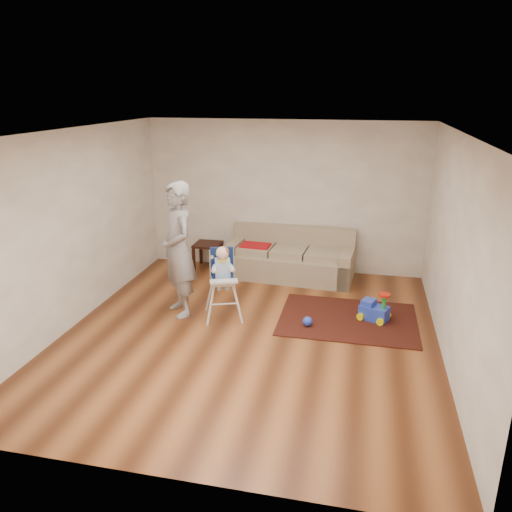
% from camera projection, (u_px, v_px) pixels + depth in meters
% --- Properties ---
extents(ground, '(5.50, 5.50, 0.00)m').
position_uv_depth(ground, '(250.00, 334.00, 6.83)').
color(ground, '#4D2511').
rests_on(ground, ground).
extents(room_envelope, '(5.04, 5.52, 2.72)m').
position_uv_depth(room_envelope, '(258.00, 192.00, 6.72)').
color(room_envelope, beige).
rests_on(room_envelope, ground).
extents(sofa, '(2.28, 1.06, 0.86)m').
position_uv_depth(sofa, '(289.00, 254.00, 8.78)').
color(sofa, gray).
rests_on(sofa, ground).
extents(side_table, '(0.48, 0.48, 0.48)m').
position_uv_depth(side_table, '(208.00, 256.00, 9.30)').
color(side_table, black).
rests_on(side_table, ground).
extents(area_rug, '(1.96, 1.47, 0.02)m').
position_uv_depth(area_rug, '(348.00, 319.00, 7.26)').
color(area_rug, black).
rests_on(area_rug, ground).
extents(ride_on_toy, '(0.47, 0.41, 0.43)m').
position_uv_depth(ride_on_toy, '(375.00, 305.00, 7.17)').
color(ride_on_toy, blue).
rests_on(ride_on_toy, area_rug).
extents(toy_ball, '(0.14, 0.14, 0.14)m').
position_uv_depth(toy_ball, '(308.00, 321.00, 7.01)').
color(toy_ball, blue).
rests_on(toy_ball, area_rug).
extents(high_chair, '(0.64, 0.64, 1.09)m').
position_uv_depth(high_chair, '(223.00, 284.00, 7.19)').
color(high_chair, silver).
rests_on(high_chair, ground).
extents(adult, '(0.82, 0.86, 1.98)m').
position_uv_depth(adult, '(178.00, 250.00, 7.18)').
color(adult, gray).
rests_on(adult, ground).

